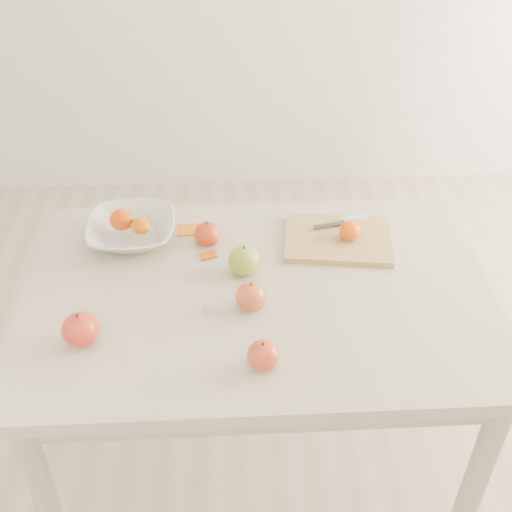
{
  "coord_description": "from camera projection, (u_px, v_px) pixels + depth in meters",
  "views": [
    {
      "loc": [
        -0.07,
        -1.24,
        1.83
      ],
      "look_at": [
        0.0,
        0.05,
        0.82
      ],
      "focal_mm": 45.0,
      "sensor_mm": 36.0,
      "label": 1
    }
  ],
  "objects": [
    {
      "name": "apple_red_a",
      "position": [
        207.0,
        234.0,
        1.78
      ],
      "size": [
        0.07,
        0.07,
        0.07
      ],
      "primitive_type": "ellipsoid",
      "color": "#980704",
      "rests_on": "table"
    },
    {
      "name": "table",
      "position": [
        257.0,
        317.0,
        1.71
      ],
      "size": [
        1.2,
        0.8,
        0.75
      ],
      "color": "beige",
      "rests_on": "ground"
    },
    {
      "name": "apple_green",
      "position": [
        244.0,
        261.0,
        1.68
      ],
      "size": [
        0.09,
        0.09,
        0.08
      ],
      "primitive_type": "ellipsoid",
      "color": "#608F13",
      "rests_on": "table"
    },
    {
      "name": "apple_red_e",
      "position": [
        251.0,
        296.0,
        1.57
      ],
      "size": [
        0.08,
        0.08,
        0.07
      ],
      "primitive_type": "ellipsoid",
      "color": "maroon",
      "rests_on": "table"
    },
    {
      "name": "apple_red_d",
      "position": [
        80.0,
        329.0,
        1.48
      ],
      "size": [
        0.09,
        0.09,
        0.08
      ],
      "primitive_type": "ellipsoid",
      "color": "#A6191B",
      "rests_on": "table"
    },
    {
      "name": "orange_peel_a",
      "position": [
        188.0,
        231.0,
        1.84
      ],
      "size": [
        0.06,
        0.04,
        0.01
      ],
      "primitive_type": "cube",
      "rotation": [
        0.21,
        0.0,
        0.0
      ],
      "color": "#D4650E",
      "rests_on": "table"
    },
    {
      "name": "orange_peel_b",
      "position": [
        208.0,
        256.0,
        1.75
      ],
      "size": [
        0.05,
        0.05,
        0.01
      ],
      "primitive_type": "cube",
      "rotation": [
        -0.14,
        0.0,
        0.26
      ],
      "color": "#C4550D",
      "rests_on": "table"
    },
    {
      "name": "apple_red_c",
      "position": [
        263.0,
        355.0,
        1.42
      ],
      "size": [
        0.07,
        0.07,
        0.07
      ],
      "primitive_type": "ellipsoid",
      "color": "#A2180C",
      "rests_on": "table"
    },
    {
      "name": "ground",
      "position": [
        257.0,
        461.0,
        2.11
      ],
      "size": [
        3.5,
        3.5,
        0.0
      ],
      "primitive_type": "plane",
      "color": "#C6B293",
      "rests_on": "ground"
    },
    {
      "name": "paring_knife",
      "position": [
        351.0,
        220.0,
        1.85
      ],
      "size": [
        0.17,
        0.06,
        0.01
      ],
      "color": "white",
      "rests_on": "cutting_board"
    },
    {
      "name": "board_tangerine",
      "position": [
        350.0,
        231.0,
        1.77
      ],
      "size": [
        0.06,
        0.06,
        0.05
      ],
      "primitive_type": "ellipsoid",
      "color": "#D85707",
      "rests_on": "cutting_board"
    },
    {
      "name": "fruit_bowl",
      "position": [
        132.0,
        231.0,
        1.8
      ],
      "size": [
        0.25,
        0.25,
        0.06
      ],
      "primitive_type": "imported",
      "color": "silver",
      "rests_on": "table"
    },
    {
      "name": "cutting_board",
      "position": [
        338.0,
        239.0,
        1.8
      ],
      "size": [
        0.32,
        0.25,
        0.02
      ],
      "primitive_type": "cube",
      "rotation": [
        0.0,
        0.0,
        -0.13
      ],
      "color": "tan",
      "rests_on": "table"
    },
    {
      "name": "bowl_tangerine_far",
      "position": [
        141.0,
        226.0,
        1.77
      ],
      "size": [
        0.05,
        0.05,
        0.05
      ],
      "primitive_type": "ellipsoid",
      "color": "orange",
      "rests_on": "fruit_bowl"
    },
    {
      "name": "bowl_tangerine_near",
      "position": [
        122.0,
        219.0,
        1.78
      ],
      "size": [
        0.07,
        0.07,
        0.06
      ],
      "primitive_type": "ellipsoid",
      "color": "#C84007",
      "rests_on": "fruit_bowl"
    }
  ]
}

